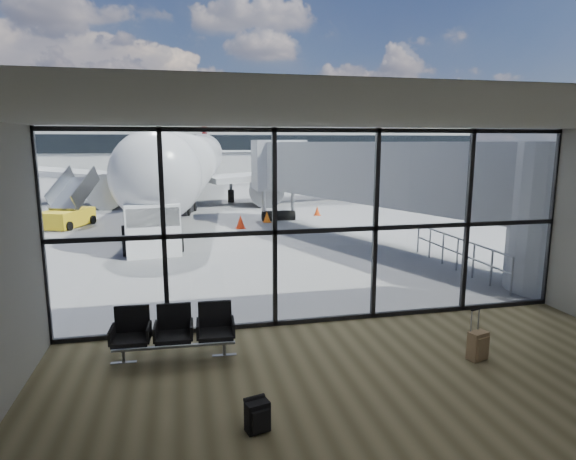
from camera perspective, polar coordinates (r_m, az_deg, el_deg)
name	(u,v)px	position (r m, az deg, el deg)	size (l,w,h in m)	color
ground	(213,183)	(50.64, -8.90, 5.48)	(220.00, 220.00, 0.00)	slate
lounge_shell	(434,260)	(6.59, 16.88, -3.47)	(12.02, 8.01, 4.51)	brown
glass_curtain_wall	(326,228)	(11.02, 4.54, 0.23)	(12.10, 0.12, 4.50)	white
jet_bridge	(394,179)	(19.28, 12.42, 5.89)	(8.00, 16.50, 4.33)	#9D9FA2
apron_railing	(457,249)	(16.78, 19.44, -2.15)	(0.06, 5.46, 1.11)	gray
far_terminal	(198,142)	(72.38, -10.62, 10.19)	(80.00, 12.20, 11.00)	#BABBB6
tree_3	(21,139)	(85.74, -29.06, 9.36)	(4.95, 4.95, 7.12)	#382619
tree_4	(63,135)	(84.27, -25.13, 10.11)	(5.61, 5.61, 8.07)	#382619
tree_5	(103,132)	(83.22, -21.06, 10.83)	(6.27, 6.27, 9.03)	#382619
seating_row	(174,329)	(9.87, -13.34, -11.33)	(2.35, 0.75, 1.04)	gray
backpack	(258,416)	(7.52, -3.61, -21.16)	(0.38, 0.37, 0.51)	black
suitcase	(478,345)	(10.25, 21.60, -12.61)	(0.42, 0.35, 1.01)	#866B4B
airliner	(192,161)	(35.13, -11.32, 7.97)	(31.16, 36.22, 9.34)	silver
service_van	(150,222)	(20.10, -16.04, 0.86)	(2.62, 4.71, 1.96)	white
belt_loader	(180,203)	(29.51, -12.65, 3.11)	(2.10, 4.00, 1.76)	black
mobile_stairs	(67,215)	(26.65, -24.73, 1.59)	(2.67, 3.66, 2.35)	yellow
traffic_cone_a	(267,217)	(25.53, -2.52, 1.55)	(0.41, 0.41, 0.58)	orange
traffic_cone_b	(240,222)	(23.78, -5.65, 0.95)	(0.47, 0.47, 0.67)	red
traffic_cone_c	(317,211)	(27.96, 3.47, 2.26)	(0.38, 0.38, 0.54)	#FF460D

